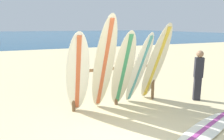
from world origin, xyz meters
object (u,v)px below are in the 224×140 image
(surfboard_leaning_center_right, at_px, (155,64))
(surfboard_rack, at_px, (116,79))
(surfboard_leaning_center_left, at_px, (123,71))
(surfboard_leaning_left, at_px, (104,66))
(beachgoer_standing, at_px, (198,73))
(surfboard_lying_on_sand, at_px, (205,130))
(surfboard_leaning_far_left, at_px, (78,75))
(surfboard_leaning_center, at_px, (139,70))

(surfboard_leaning_center_right, bearing_deg, surfboard_rack, 165.89)
(surfboard_leaning_center_right, bearing_deg, surfboard_leaning_center_left, -174.74)
(surfboard_leaning_left, distance_m, beachgoer_standing, 2.93)
(surfboard_leaning_center_right, xyz_separation_m, beachgoer_standing, (1.29, -0.33, -0.32))
(surfboard_lying_on_sand, bearing_deg, surfboard_leaning_far_left, 140.82)
(surfboard_leaning_far_left, height_order, beachgoer_standing, surfboard_leaning_far_left)
(surfboard_leaning_center_left, bearing_deg, surfboard_leaning_center, 7.24)
(surfboard_leaning_left, distance_m, surfboard_leaning_center_left, 0.58)
(surfboard_leaning_center, height_order, beachgoer_standing, surfboard_leaning_center)
(surfboard_rack, distance_m, surfboard_leaning_center, 0.67)
(surfboard_leaning_far_left, distance_m, beachgoer_standing, 3.54)
(surfboard_leaning_left, bearing_deg, surfboard_leaning_center_left, 5.65)
(surfboard_lying_on_sand, distance_m, beachgoer_standing, 2.15)
(surfboard_leaning_left, bearing_deg, surfboard_leaning_far_left, 170.21)
(surfboard_leaning_left, distance_m, surfboard_leaning_center_right, 1.62)
(surfboard_leaning_center_left, distance_m, surfboard_leaning_center_right, 1.07)
(surfboard_leaning_center, relative_size, beachgoer_standing, 1.38)
(surfboard_leaning_center, xyz_separation_m, surfboard_leaning_center_right, (0.56, 0.03, 0.11))
(surfboard_leaning_left, xyz_separation_m, surfboard_lying_on_sand, (1.62, -1.72, -1.20))
(surfboard_lying_on_sand, relative_size, beachgoer_standing, 1.74)
(beachgoer_standing, bearing_deg, surfboard_leaning_far_left, 175.34)
(surfboard_rack, xyz_separation_m, beachgoer_standing, (2.37, -0.60, 0.06))
(surfboard_leaning_center_right, relative_size, surfboard_lying_on_sand, 0.88)
(surfboard_rack, bearing_deg, surfboard_lying_on_sand, -62.97)
(surfboard_leaning_center_left, xyz_separation_m, beachgoer_standing, (2.35, -0.23, -0.23))
(surfboard_lying_on_sand, bearing_deg, surfboard_leaning_center, 107.16)
(surfboard_leaning_far_left, xyz_separation_m, surfboard_lying_on_sand, (2.25, -1.83, -1.01))
(surfboard_leaning_center_left, distance_m, surfboard_leaning_center, 0.51)
(surfboard_leaning_center, xyz_separation_m, surfboard_lying_on_sand, (0.57, -1.84, -0.99))
(surfboard_leaning_center_left, bearing_deg, beachgoer_standing, -5.67)
(surfboard_leaning_center_left, distance_m, surfboard_lying_on_sand, 2.31)
(surfboard_leaning_far_left, distance_m, surfboard_leaning_left, 0.66)
(surfboard_leaning_far_left, bearing_deg, surfboard_lying_on_sand, -39.18)
(surfboard_leaning_far_left, bearing_deg, surfboard_leaning_center_right, 1.11)
(beachgoer_standing, bearing_deg, surfboard_leaning_center_right, 165.61)
(surfboard_lying_on_sand, bearing_deg, surfboard_rack, 117.03)
(surfboard_rack, bearing_deg, surfboard_leaning_center, -30.12)
(surfboard_leaning_far_left, xyz_separation_m, beachgoer_standing, (3.52, -0.29, -0.22))
(surfboard_leaning_center_right, distance_m, surfboard_lying_on_sand, 2.18)
(surfboard_lying_on_sand, bearing_deg, beachgoer_standing, 50.49)
(surfboard_rack, distance_m, beachgoer_standing, 2.45)
(surfboard_rack, bearing_deg, surfboard_leaning_left, -141.07)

